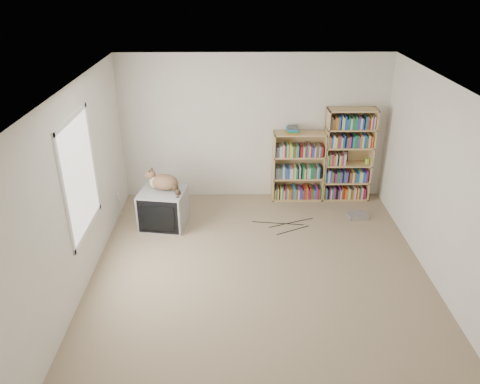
{
  "coord_description": "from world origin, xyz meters",
  "views": [
    {
      "loc": [
        -0.33,
        -5.08,
        3.74
      ],
      "look_at": [
        -0.25,
        1.0,
        0.78
      ],
      "focal_mm": 35.0,
      "sensor_mm": 36.0,
      "label": 1
    }
  ],
  "objects_px": {
    "dvd_player": "(358,216)",
    "bookcase_tall": "(348,157)",
    "cat": "(166,185)",
    "bookcase_short": "(298,169)",
    "crt_tv": "(164,208)"
  },
  "relations": [
    {
      "from": "cat",
      "to": "bookcase_short",
      "type": "bearing_deg",
      "value": 37.79
    },
    {
      "from": "bookcase_tall",
      "to": "dvd_player",
      "type": "relative_size",
      "value": 5.22
    },
    {
      "from": "bookcase_tall",
      "to": "bookcase_short",
      "type": "distance_m",
      "value": 0.87
    },
    {
      "from": "crt_tv",
      "to": "bookcase_tall",
      "type": "xyz_separation_m",
      "value": [
        3.06,
        0.93,
        0.48
      ]
    },
    {
      "from": "bookcase_tall",
      "to": "dvd_player",
      "type": "xyz_separation_m",
      "value": [
        0.08,
        -0.74,
        -0.74
      ]
    },
    {
      "from": "bookcase_tall",
      "to": "dvd_player",
      "type": "distance_m",
      "value": 1.06
    },
    {
      "from": "bookcase_tall",
      "to": "bookcase_short",
      "type": "xyz_separation_m",
      "value": [
        -0.84,
        0.0,
        -0.22
      ]
    },
    {
      "from": "dvd_player",
      "to": "bookcase_tall",
      "type": "bearing_deg",
      "value": 88.9
    },
    {
      "from": "crt_tv",
      "to": "cat",
      "type": "height_order",
      "value": "cat"
    },
    {
      "from": "cat",
      "to": "bookcase_tall",
      "type": "xyz_separation_m",
      "value": [
        3.0,
        0.92,
        0.09
      ]
    },
    {
      "from": "cat",
      "to": "bookcase_tall",
      "type": "height_order",
      "value": "bookcase_tall"
    },
    {
      "from": "crt_tv",
      "to": "dvd_player",
      "type": "relative_size",
      "value": 2.47
    },
    {
      "from": "cat",
      "to": "bookcase_short",
      "type": "xyz_separation_m",
      "value": [
        2.16,
        0.92,
        -0.13
      ]
    },
    {
      "from": "dvd_player",
      "to": "bookcase_short",
      "type": "bearing_deg",
      "value": 133.7
    },
    {
      "from": "cat",
      "to": "bookcase_short",
      "type": "relative_size",
      "value": 0.52
    }
  ]
}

